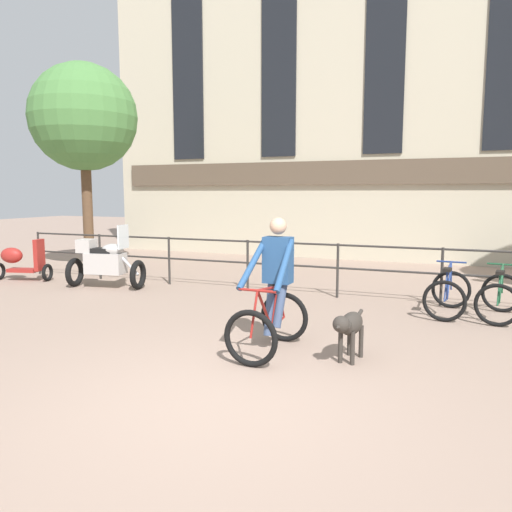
{
  "coord_description": "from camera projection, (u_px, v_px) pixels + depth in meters",
  "views": [
    {
      "loc": [
        2.08,
        -4.15,
        2.01
      ],
      "look_at": [
        -0.75,
        2.86,
        1.05
      ],
      "focal_mm": 35.0,
      "sensor_mm": 36.0,
      "label": 1
    }
  ],
  "objects": [
    {
      "name": "tree_canalside_left",
      "position": [
        84.0,
        118.0,
        12.62
      ],
      "size": [
        2.69,
        2.69,
        5.25
      ],
      "color": "brown",
      "rests_on": "ground_plane"
    },
    {
      "name": "canal_railing",
      "position": [
        338.0,
        261.0,
        9.54
      ],
      "size": [
        15.05,
        0.05,
        1.05
      ],
      "color": "#2D2B28",
      "rests_on": "ground_plane"
    },
    {
      "name": "parked_bicycle_near_lamp",
      "position": [
        448.0,
        293.0,
        8.24
      ],
      "size": [
        0.75,
        1.16,
        0.86
      ],
      "rotation": [
        0.0,
        0.0,
        3.06
      ],
      "color": "black",
      "rests_on": "ground_plane"
    },
    {
      "name": "ground_plane",
      "position": [
        217.0,
        401.0,
        4.84
      ],
      "size": [
        60.0,
        60.0,
        0.0
      ],
      "primitive_type": "plane",
      "color": "gray"
    },
    {
      "name": "building_facade",
      "position": [
        387.0,
        61.0,
        14.23
      ],
      "size": [
        18.0,
        0.72,
        11.55
      ],
      "color": "#BCB299",
      "rests_on": "ground_plane"
    },
    {
      "name": "parked_scooter",
      "position": [
        21.0,
        261.0,
        11.44
      ],
      "size": [
        1.34,
        0.7,
        0.96
      ],
      "rotation": [
        0.0,
        0.0,
        1.81
      ],
      "color": "black",
      "rests_on": "ground_plane"
    },
    {
      "name": "cyclist_with_bike",
      "position": [
        273.0,
        292.0,
        6.33
      ],
      "size": [
        0.72,
        1.19,
        1.7
      ],
      "rotation": [
        0.0,
        0.0,
        -0.03
      ],
      "color": "black",
      "rests_on": "ground_plane"
    },
    {
      "name": "parked_bicycle_mid_left",
      "position": [
        500.0,
        297.0,
        7.95
      ],
      "size": [
        0.8,
        1.19,
        0.86
      ],
      "rotation": [
        0.0,
        0.0,
        3.01
      ],
      "color": "black",
      "rests_on": "ground_plane"
    },
    {
      "name": "dog",
      "position": [
        349.0,
        326.0,
        5.92
      ],
      "size": [
        0.3,
        0.89,
        0.62
      ],
      "rotation": [
        0.0,
        0.0,
        -0.14
      ],
      "color": "#332D28",
      "rests_on": "ground_plane"
    },
    {
      "name": "parked_motorcycle",
      "position": [
        105.0,
        262.0,
        10.53
      ],
      "size": [
        1.68,
        0.87,
        1.35
      ],
      "rotation": [
        0.0,
        0.0,
        1.73
      ],
      "color": "black",
      "rests_on": "ground_plane"
    }
  ]
}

